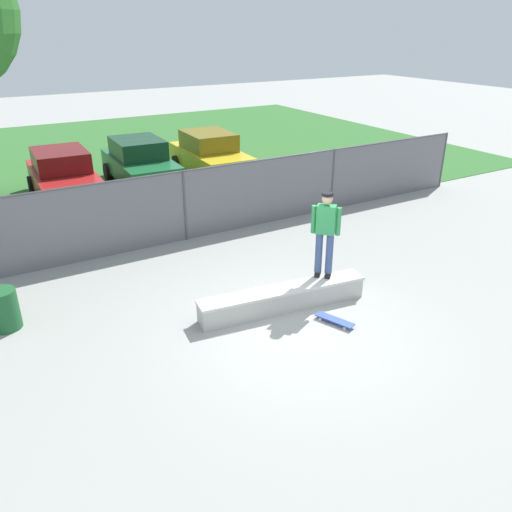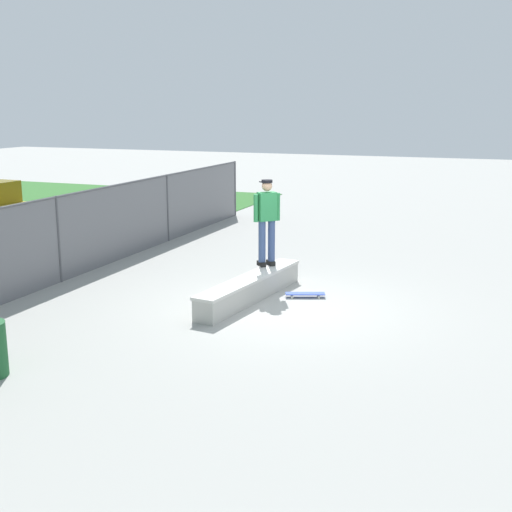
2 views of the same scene
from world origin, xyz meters
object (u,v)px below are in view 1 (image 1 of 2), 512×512
concrete_ledge (283,298)px  car_yellow (210,155)px  trash_bin (4,309)px  skateboarder (325,231)px  car_green (140,163)px  skateboard (335,320)px  car_red (63,176)px

concrete_ledge → car_yellow: 10.32m
car_yellow → trash_bin: (-8.08, -7.73, -0.44)m
skateboarder → trash_bin: (-5.98, 2.07, -1.11)m
car_green → concrete_ledge: bearing=-92.4°
concrete_ledge → trash_bin: bearing=157.1°
concrete_ledge → trash_bin: (-4.97, 2.09, 0.16)m
skateboarder → car_yellow: (2.11, 9.80, -0.67)m
car_green → trash_bin: 9.56m
skateboard → car_green: car_green is taller
car_yellow → trash_bin: 11.19m
car_green → trash_bin: car_green is taller
skateboard → car_red: size_ratio=0.19×
car_green → car_yellow: bearing=-3.4°
concrete_ledge → car_yellow: car_yellow is taller
car_yellow → car_green: bearing=176.6°
car_red → car_green: size_ratio=1.00×
skateboarder → concrete_ledge: bearing=-178.4°
skateboard → car_yellow: bearing=76.7°
car_green → skateboarder: bearing=-86.6°
car_green → skateboard: bearing=-89.2°
skateboard → car_yellow: (2.55, 10.80, 0.77)m
car_red → car_green: bearing=9.0°
skateboarder → car_green: bearing=93.4°
concrete_ledge → skateboard: bearing=-59.9°
concrete_ledge → skateboard: concrete_ledge is taller
concrete_ledge → car_red: car_red is taller
concrete_ledge → car_green: size_ratio=0.85×
car_red → car_green: 2.76m
skateboarder → car_yellow: size_ratio=0.43×
car_red → concrete_ledge: bearing=-76.5°
concrete_ledge → skateboard: 1.14m
skateboard → trash_bin: (-5.53, 3.07, 0.33)m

